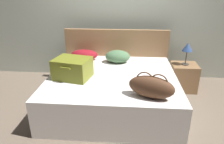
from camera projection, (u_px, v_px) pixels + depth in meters
ground_plane at (111, 119)px, 2.99m from camera, size 12.00×12.00×0.00m
back_wall at (118, 11)px, 4.00m from camera, size 8.00×0.10×2.60m
bed at (113, 90)px, 3.26m from camera, size 1.88×1.76×0.51m
headboard at (116, 56)px, 4.01m from camera, size 1.92×0.08×1.01m
hard_case_large at (73, 68)px, 3.01m from camera, size 0.56×0.48×0.29m
duffel_bag at (151, 87)px, 2.48m from camera, size 0.59×0.38×0.32m
pillow_near_headboard at (118, 56)px, 3.62m from camera, size 0.43×0.29×0.21m
pillow_center_head at (84, 55)px, 3.78m from camera, size 0.50×0.29×0.18m
nightstand at (183, 77)px, 3.76m from camera, size 0.44×0.40×0.48m
table_lamp at (187, 48)px, 3.55m from camera, size 0.17×0.17×0.39m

